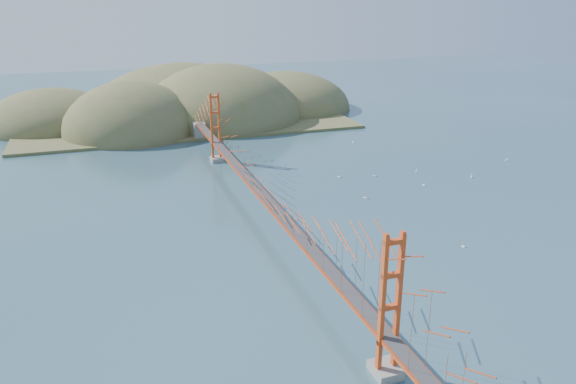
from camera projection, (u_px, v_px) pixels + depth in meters
name	position (u px, v px, depth m)	size (l,w,h in m)	color
ground	(269.00, 226.00, 69.24)	(320.00, 320.00, 0.00)	#315363
bridge	(268.00, 172.00, 67.04)	(2.20, 94.40, 12.00)	gray
far_headlands	(191.00, 116.00, 130.92)	(84.00, 58.00, 25.00)	brown
sailboat_4	(471.00, 177.00, 87.35)	(0.70, 0.70, 0.74)	white
sailboat_0	(463.00, 246.00, 63.64)	(0.42, 0.51, 0.59)	white
sailboat_7	(374.00, 175.00, 87.96)	(0.67, 0.67, 0.71)	white
sailboat_1	(365.00, 197.00, 78.59)	(0.71, 0.71, 0.74)	white
sailboat_17	(507.00, 160.00, 96.08)	(0.64, 0.64, 0.71)	white
sailboat_14	(424.00, 185.00, 83.71)	(0.64, 0.65, 0.73)	white
sailboat_15	(353.00, 142.00, 107.75)	(0.46, 0.55, 0.64)	white
sailboat_16	(339.00, 176.00, 87.61)	(0.67, 0.67, 0.71)	white
sailboat_8	(416.00, 171.00, 90.06)	(0.65, 0.65, 0.68)	white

